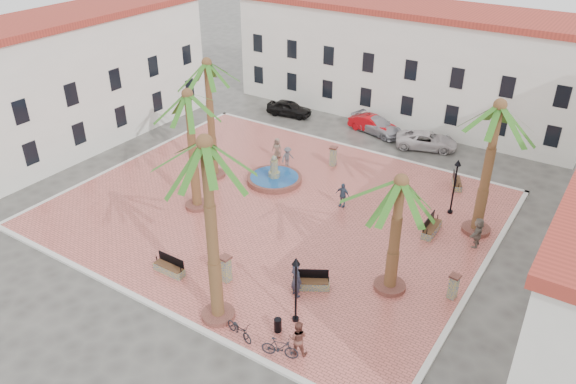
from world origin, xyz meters
The scene contains 36 objects.
ground centered at (0.00, 0.00, 0.00)m, with size 120.00×120.00×0.00m, color #56544F.
plaza centered at (0.00, 0.00, 0.07)m, with size 26.00×22.00×0.15m, color #D4675C.
kerb_n centered at (0.00, 11.00, 0.08)m, with size 26.30×0.30×0.16m, color silver.
kerb_s centered at (0.00, -11.00, 0.08)m, with size 26.30×0.30×0.16m, color silver.
kerb_e centered at (13.00, 0.00, 0.08)m, with size 0.30×22.30×0.16m, color silver.
kerb_w centered at (-13.00, 0.00, 0.08)m, with size 0.30×22.30×0.16m, color silver.
building_north centered at (0.00, 19.99, 4.77)m, with size 30.40×7.40×9.50m.
building_west centered at (-19.00, 0.00, 5.02)m, with size 6.40×24.40×10.00m.
fountain centered at (-2.03, 2.90, 0.42)m, with size 3.81×3.81×1.97m.
palm_nw centered at (-6.06, 1.31, 7.43)m, with size 4.88×4.88×8.47m.
palm_sw centered at (-4.22, -2.62, 6.85)m, with size 5.06×5.06×7.90m.
palm_s centered at (3.47, -9.89, 8.39)m, with size 5.28×5.28×9.54m.
palm_e centered at (9.47, -3.39, 5.57)m, with size 5.33×5.33×6.62m.
palm_ne centered at (11.57, 4.35, 7.19)m, with size 5.44×5.44×8.31m.
bench_s centered at (-0.90, -8.65, 0.43)m, with size 1.85×0.57×0.98m.
bench_se centered at (6.07, -5.61, 0.43)m, with size 1.94×1.48×1.01m.
bench_e centered at (9.41, 2.67, 0.45)m, with size 0.65×2.00×1.05m.
bench_ne centered at (8.78, 9.10, 0.41)m, with size 1.18×1.79×0.91m.
lamppost_s centered at (6.71, -8.07, 2.63)m, with size 0.40×0.40×3.66m.
lamppost_e centered at (9.58, 5.53, 2.66)m, with size 0.40×0.40×3.71m.
bollard_se centered at (2.07, -7.51, 0.94)m, with size 0.59×0.59×1.52m.
bollard_n centered at (0.16, 7.29, 0.91)m, with size 0.62×0.62×1.47m.
bollard_e centered at (12.40, -2.38, 0.87)m, with size 0.55×0.55×1.39m.
litter_bin centered at (6.41, -9.13, 0.50)m, with size 0.36×0.36×0.70m, color black.
cyclist_a centered at (5.75, -6.51, 1.12)m, with size 0.71×0.47×1.95m, color #292F41.
bicycle_a centered at (5.15, -10.40, 0.60)m, with size 0.60×1.71×0.90m, color black.
cyclist_b centered at (7.93, -9.79, 1.03)m, with size 0.86×0.67×1.77m, color brown.
bicycle_b centered at (7.39, -10.40, 0.66)m, with size 0.48×1.70×1.02m, color black.
pedestrian_fountain_a centered at (-3.93, 6.05, 0.95)m, with size 0.78×0.51×1.60m, color #776051.
pedestrian_fountain_b centered at (3.50, 2.51, 0.98)m, with size 0.97×0.40×1.65m, color #36485D.
pedestrian_north centered at (-2.51, 5.31, 0.92)m, with size 1.00×0.57×1.55m, color #535359.
pedestrian_east centered at (12.01, 2.81, 1.06)m, with size 1.68×0.54×1.82m, color #75675B.
car_black centered at (-8.10, 14.07, 0.68)m, with size 1.61×4.00×1.36m, color black.
car_red centered at (-0.28, 14.78, 0.67)m, with size 1.43×4.10×1.35m, color #BD0910.
car_silver centered at (0.15, 14.78, 0.67)m, with size 1.88×4.62×1.34m, color #AFAFB8.
car_white centered at (4.65, 14.17, 0.66)m, with size 2.18×4.72×1.31m, color silver.
Camera 1 is at (17.54, -25.26, 18.66)m, focal length 35.00 mm.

